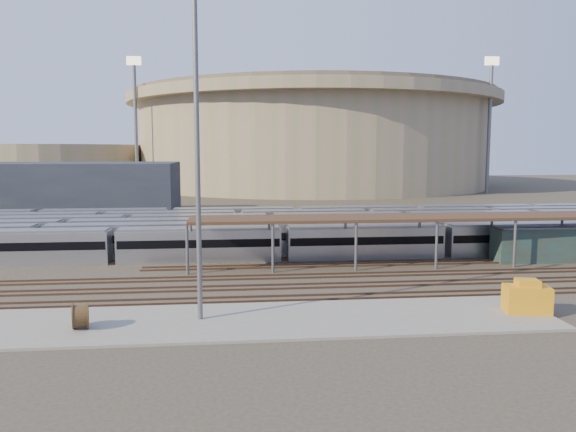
{
  "coord_description": "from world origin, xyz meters",
  "views": [
    {
      "loc": [
        -3.7,
        -54.52,
        12.41
      ],
      "look_at": [
        3.23,
        12.0,
        4.51
      ],
      "focal_mm": 35.0,
      "sensor_mm": 36.0,
      "label": 1
    }
  ],
  "objects_px": {
    "yard_light_pole": "(197,160)",
    "yellow_equipment": "(527,299)",
    "cable_reel_east": "(80,316)",
    "teal_boxcar": "(565,244)"
  },
  "relations": [
    {
      "from": "teal_boxcar",
      "to": "yard_light_pole",
      "type": "relative_size",
      "value": 0.7
    },
    {
      "from": "yard_light_pole",
      "to": "yellow_equipment",
      "type": "xyz_separation_m",
      "value": [
        24.44,
        -0.87,
        -10.48
      ]
    },
    {
      "from": "cable_reel_east",
      "to": "yellow_equipment",
      "type": "bearing_deg",
      "value": 0.93
    },
    {
      "from": "teal_boxcar",
      "to": "cable_reel_east",
      "type": "xyz_separation_m",
      "value": [
        -47.63,
        -19.89,
        -0.77
      ]
    },
    {
      "from": "yard_light_pole",
      "to": "teal_boxcar",
      "type": "bearing_deg",
      "value": 25.04
    },
    {
      "from": "cable_reel_east",
      "to": "yard_light_pole",
      "type": "xyz_separation_m",
      "value": [
        8.06,
        1.4,
        10.58
      ]
    },
    {
      "from": "cable_reel_east",
      "to": "yellow_equipment",
      "type": "relative_size",
      "value": 0.56
    },
    {
      "from": "teal_boxcar",
      "to": "yard_light_pole",
      "type": "bearing_deg",
      "value": -153.0
    },
    {
      "from": "teal_boxcar",
      "to": "yellow_equipment",
      "type": "xyz_separation_m",
      "value": [
        -15.13,
        -19.36,
        -0.66
      ]
    },
    {
      "from": "yard_light_pole",
      "to": "yellow_equipment",
      "type": "relative_size",
      "value": 7.07
    }
  ]
}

